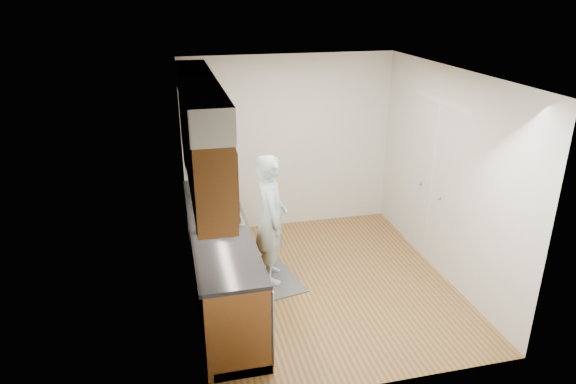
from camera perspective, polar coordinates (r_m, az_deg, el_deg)
The scene contains 16 objects.
floor at distance 6.31m, azimuth 3.88°, elevation -10.03°, with size 3.50×3.50×0.00m, color olive.
ceiling at distance 5.43m, azimuth 4.55°, elevation 13.03°, with size 3.50×3.50×0.00m, color white.
wall_left at distance 5.51m, azimuth -10.88°, elevation -0.69°, with size 0.02×3.50×2.50m, color silver.
wall_right at distance 6.34m, azimuth 17.23°, elevation 1.73°, with size 0.02×3.50×2.50m, color silver.
wall_back at distance 7.35m, azimuth 0.10°, elevation 5.41°, with size 3.00×0.02×2.50m, color silver.
counter at distance 5.85m, azimuth -7.40°, elevation -7.35°, with size 0.64×2.80×1.30m.
upper_cabinets at distance 5.34m, azimuth -9.62°, elevation 6.60°, with size 0.47×2.80×1.21m.
closet_door at distance 6.66m, azimuth 15.67°, elevation 0.77°, with size 0.02×1.22×2.05m, color white.
floor_mat at distance 6.38m, azimuth -1.79°, elevation -9.50°, with size 0.54×0.92×0.02m, color slate.
person at distance 5.96m, azimuth -1.89°, elevation -2.09°, with size 0.63×0.42×1.78m, color #A1BDC4.
soap_bottle_a at distance 6.29m, azimuth -9.01°, elevation 0.69°, with size 0.11×0.11×0.29m, color silver.
soap_bottle_b at distance 6.32m, azimuth -7.46°, elevation 0.48°, with size 0.09×0.10×0.21m, color silver.
soap_bottle_c at distance 6.51m, azimuth -8.06°, elevation 0.87°, with size 0.12×0.12×0.16m, color silver.
soda_can at distance 6.28m, azimuth -7.48°, elevation -0.06°, with size 0.07×0.07×0.12m, color #A4241C.
steel_can at distance 6.19m, azimuth -8.05°, elevation -0.40°, with size 0.07×0.07×0.13m, color #A5A5AA.
dish_rack at distance 5.49m, azimuth -7.67°, elevation -3.77°, with size 0.40×0.33×0.06m, color black.
Camera 1 is at (-1.65, -5.10, 3.32)m, focal length 32.00 mm.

